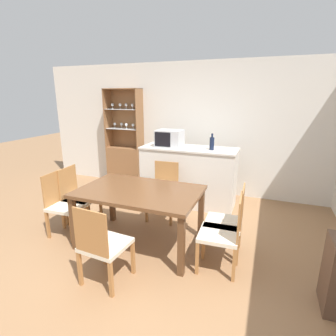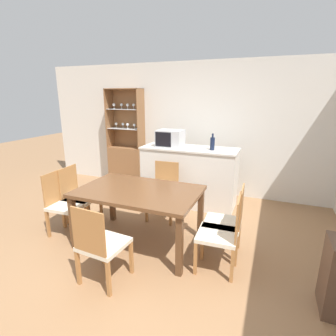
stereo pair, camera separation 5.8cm
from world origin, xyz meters
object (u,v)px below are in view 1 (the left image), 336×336
object	(u,v)px
dining_chair_head_far	(164,191)
dining_chair_head_near	(103,245)
dining_chair_side_left_near	(64,204)
dining_chair_side_right_far	(227,221)
dining_chair_side_left_far	(78,197)
dining_chair_side_right_near	(223,233)
dining_table	(139,196)
wine_bottle	(212,143)
display_cabinet	(126,158)
microwave	(169,138)

from	to	relation	value
dining_chair_head_far	dining_chair_head_near	world-z (taller)	same
dining_chair_side_left_near	dining_chair_side_right_far	bearing A→B (deg)	94.54
dining_chair_head_near	dining_chair_side_left_far	xyz separation A→B (m)	(-1.11, 0.98, 0.00)
dining_chair_head_far	dining_chair_side_right_near	xyz separation A→B (m)	(1.11, -0.98, 0.00)
dining_chair_side_right_far	dining_table	bearing A→B (deg)	95.40
dining_chair_side_right_far	dining_chair_side_left_far	xyz separation A→B (m)	(-2.22, -0.01, 0.00)
wine_bottle	dining_chair_side_right_near	bearing A→B (deg)	-72.82
display_cabinet	microwave	bearing A→B (deg)	-23.69
dining_chair_side_right_far	dining_chair_side_right_near	xyz separation A→B (m)	(-0.00, -0.30, 0.00)
dining_table	dining_chair_side_right_near	bearing A→B (deg)	-7.49
dining_chair_head_far	dining_table	bearing A→B (deg)	86.69
dining_chair_side_right_far	wine_bottle	xyz separation A→B (m)	(-0.50, 1.33, 0.71)
microwave	wine_bottle	bearing A→B (deg)	-4.29
dining_chair_side_right_near	microwave	bearing A→B (deg)	34.31
dining_chair_side_left_near	wine_bottle	size ratio (longest dim) A/B	3.24
dining_table	dining_chair_side_right_far	xyz separation A→B (m)	(1.11, 0.15, -0.23)
dining_chair_head_far	dining_chair_side_left_far	xyz separation A→B (m)	(-1.11, -0.69, 0.00)
display_cabinet	dining_table	xyz separation A→B (m)	(1.41, -2.08, 0.07)
display_cabinet	microwave	xyz separation A→B (m)	(1.24, -0.54, 0.58)
dining_chair_side_left_near	microwave	world-z (taller)	microwave
dining_chair_side_left_far	wine_bottle	bearing A→B (deg)	123.45
dining_table	dining_chair_side_right_near	world-z (taller)	dining_chair_side_right_near
dining_table	dining_chair_side_left_far	world-z (taller)	dining_chair_side_left_far
wine_bottle	dining_chair_side_left_far	bearing A→B (deg)	-142.14
microwave	dining_chair_head_near	bearing A→B (deg)	-85.98
dining_chair_head_far	microwave	distance (m)	1.04
display_cabinet	dining_chair_side_right_near	bearing A→B (deg)	-41.50
dining_table	dining_chair_head_near	xyz separation A→B (m)	(-0.00, -0.83, -0.23)
display_cabinet	dining_chair_side_left_near	size ratio (longest dim) A/B	2.30
display_cabinet	dining_chair_head_far	bearing A→B (deg)	-41.68
dining_chair_side_left_far	dining_chair_head_near	bearing A→B (deg)	44.19
display_cabinet	dining_chair_side_right_far	xyz separation A→B (m)	(2.52, -1.93, -0.15)
dining_chair_side_right_far	dining_chair_side_left_far	size ratio (longest dim) A/B	1.00
microwave	display_cabinet	bearing A→B (deg)	156.31
display_cabinet	dining_chair_side_left_near	xyz separation A→B (m)	(0.30, -2.23, -0.15)
dining_chair_side_right_far	dining_chair_head_far	bearing A→B (deg)	56.24
dining_chair_side_left_near	wine_bottle	bearing A→B (deg)	130.32
dining_chair_side_left_near	dining_chair_head_far	size ratio (longest dim) A/B	1.00
dining_table	dining_chair_side_right_near	xyz separation A→B (m)	(1.11, -0.15, -0.23)
dining_chair_head_near	microwave	distance (m)	2.49
dining_table	dining_chair_side_left_near	xyz separation A→B (m)	(-1.11, -0.15, -0.23)
dining_chair_side_right_far	dining_chair_side_right_near	bearing A→B (deg)	177.68
dining_chair_head_near	dining_chair_side_left_far	distance (m)	1.48
dining_chair_side_right_near	microwave	distance (m)	2.24
display_cabinet	wine_bottle	distance (m)	2.17
dining_chair_head_near	microwave	size ratio (longest dim) A/B	1.96
dining_chair_head_near	dining_chair_side_left_near	bearing A→B (deg)	152.65
display_cabinet	dining_chair_side_left_far	world-z (taller)	display_cabinet
dining_table	dining_chair_side_left_near	distance (m)	1.14
display_cabinet	dining_chair_side_left_far	bearing A→B (deg)	-81.30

